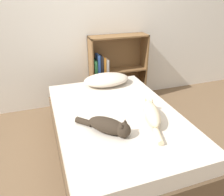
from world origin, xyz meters
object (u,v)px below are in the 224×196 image
at_px(cat_dark, 109,126).
at_px(bookshelf, 115,68).
at_px(pillow, 106,80).
at_px(bed, 116,133).
at_px(cat_light, 151,113).

height_order(cat_dark, bookshelf, bookshelf).
relative_size(pillow, cat_dark, 1.33).
bearing_deg(pillow, bed, -99.61).
height_order(cat_light, cat_dark, cat_dark).
bearing_deg(cat_dark, cat_light, 55.15).
distance_m(cat_light, bookshelf, 1.43).
bearing_deg(cat_dark, bed, 105.83).
relative_size(pillow, bookshelf, 0.57).
bearing_deg(cat_dark, bookshelf, 115.04).
relative_size(bed, cat_light, 3.08).
height_order(bed, cat_light, cat_light).
xyz_separation_m(pillow, cat_dark, (-0.29, -1.00, -0.01)).
bearing_deg(bed, bookshelf, 71.05).
bearing_deg(cat_light, pillow, 25.04).
xyz_separation_m(cat_light, bookshelf, (0.15, 1.42, -0.04)).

